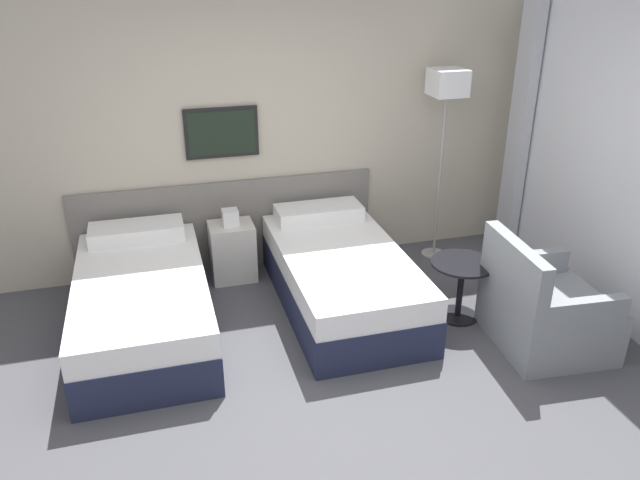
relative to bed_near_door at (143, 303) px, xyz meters
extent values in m
plane|color=#47474C|center=(1.19, -1.31, -0.26)|extent=(16.00, 16.00, 0.00)
cube|color=#B7AD99|center=(1.19, 1.01, 1.09)|extent=(10.00, 0.06, 2.70)
cube|color=slate|center=(0.80, 0.96, 0.16)|extent=(2.74, 0.04, 0.85)
cube|color=black|center=(0.80, 0.96, 1.04)|extent=(0.64, 0.03, 0.44)
cube|color=black|center=(0.80, 0.94, 1.04)|extent=(0.58, 0.01, 0.38)
cube|color=#B7BAC1|center=(3.54, 0.63, 1.06)|extent=(0.10, 0.24, 2.64)
cube|color=#1E233D|center=(0.00, -0.03, -0.11)|extent=(0.98, 1.90, 0.31)
cube|color=white|center=(0.00, -0.03, 0.14)|extent=(0.97, 1.88, 0.19)
cube|color=white|center=(0.00, 0.70, 0.30)|extent=(0.78, 0.34, 0.13)
cube|color=#1E233D|center=(1.61, -0.03, -0.11)|extent=(0.98, 1.90, 0.31)
cube|color=white|center=(1.61, -0.03, 0.14)|extent=(0.97, 1.88, 0.19)
cube|color=white|center=(1.61, 0.70, 0.30)|extent=(0.78, 0.34, 0.13)
cube|color=beige|center=(0.80, 0.72, 0.00)|extent=(0.39, 0.34, 0.53)
cube|color=white|center=(0.80, 0.72, 0.33)|extent=(0.14, 0.14, 0.14)
cylinder|color=#9E9993|center=(2.78, 0.66, -0.25)|extent=(0.24, 0.24, 0.02)
cylinder|color=#9E9993|center=(2.78, 0.66, 0.53)|extent=(0.02, 0.02, 1.55)
cube|color=white|center=(2.78, 0.66, 1.43)|extent=(0.30, 0.30, 0.23)
cylinder|color=black|center=(2.47, -0.46, -0.25)|extent=(0.33, 0.33, 0.01)
cylinder|color=black|center=(2.47, -0.46, -0.01)|extent=(0.05, 0.05, 0.46)
cylinder|color=black|center=(2.47, -0.46, 0.23)|extent=(0.51, 0.51, 0.02)
cube|color=gray|center=(2.93, -0.98, -0.06)|extent=(0.83, 0.90, 0.40)
cube|color=gray|center=(2.60, -0.95, 0.37)|extent=(0.16, 0.85, 0.46)
cube|color=gray|center=(2.90, -1.35, 0.23)|extent=(0.66, 0.14, 0.18)
cube|color=gray|center=(2.96, -0.60, 0.23)|extent=(0.66, 0.14, 0.18)
camera|label=1|loc=(0.19, -4.39, 2.44)|focal=35.00mm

